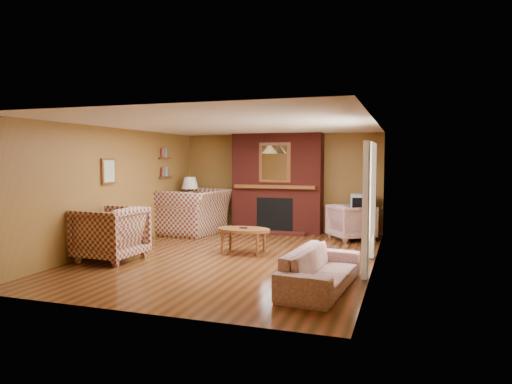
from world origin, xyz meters
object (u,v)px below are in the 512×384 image
(floral_sofa, at_px, (321,269))
(plaid_loveseat, at_px, (194,211))
(plaid_armchair, at_px, (110,233))
(coffee_table, at_px, (243,231))
(floral_armchair, at_px, (352,222))
(crt_tv, at_px, (362,204))
(table_lamp, at_px, (190,189))
(fireplace, at_px, (277,184))
(side_table, at_px, (190,218))
(tv_stand, at_px, (362,226))

(floral_sofa, bearing_deg, plaid_loveseat, 50.55)
(plaid_armchair, height_order, coffee_table, plaid_armchair)
(plaid_armchair, height_order, floral_sofa, plaid_armchair)
(plaid_armchair, bearing_deg, coffee_table, 123.81)
(floral_armchair, bearing_deg, floral_sofa, 143.56)
(floral_armchair, xyz_separation_m, crt_tv, (0.18, 0.41, 0.37))
(plaid_loveseat, distance_m, table_lamp, 0.64)
(fireplace, relative_size, coffee_table, 2.34)
(fireplace, bearing_deg, plaid_armchair, -116.13)
(floral_armchair, distance_m, table_lamp, 4.02)
(plaid_armchair, bearing_deg, fireplace, 157.27)
(coffee_table, distance_m, side_table, 3.14)
(side_table, bearing_deg, fireplace, 14.29)
(floral_armchair, height_order, crt_tv, crt_tv)
(plaid_armchair, bearing_deg, crt_tv, 136.82)
(tv_stand, bearing_deg, floral_sofa, -94.27)
(side_table, distance_m, table_lamp, 0.71)
(plaid_loveseat, relative_size, crt_tv, 3.08)
(plaid_loveseat, bearing_deg, side_table, -135.42)
(crt_tv, bearing_deg, coffee_table, -126.96)
(side_table, height_order, crt_tv, crt_tv)
(plaid_armchair, relative_size, crt_tv, 1.99)
(floral_sofa, relative_size, coffee_table, 1.82)
(floral_armchair, bearing_deg, plaid_loveseat, 56.79)
(floral_sofa, distance_m, coffee_table, 2.55)
(table_lamp, bearing_deg, side_table, 0.00)
(table_lamp, height_order, tv_stand, table_lamp)
(coffee_table, height_order, tv_stand, tv_stand)
(plaid_armchair, xyz_separation_m, crt_tv, (4.00, 3.79, 0.29))
(plaid_loveseat, bearing_deg, floral_armchair, 98.40)
(floral_armchair, distance_m, coffee_table, 2.79)
(plaid_loveseat, relative_size, tv_stand, 3.01)
(fireplace, xyz_separation_m, tv_stand, (2.05, -0.18, -0.91))
(floral_sofa, height_order, side_table, side_table)
(plaid_loveseat, bearing_deg, table_lamp, -135.42)
(floral_sofa, distance_m, crt_tv, 4.42)
(table_lamp, bearing_deg, fireplace, 14.29)
(floral_sofa, distance_m, table_lamp, 5.74)
(floral_armchair, height_order, tv_stand, floral_armchair)
(plaid_loveseat, height_order, floral_armchair, plaid_loveseat)
(plaid_armchair, relative_size, floral_sofa, 0.56)
(coffee_table, bearing_deg, crt_tv, 53.04)
(fireplace, height_order, plaid_armchair, fireplace)
(floral_sofa, relative_size, side_table, 2.86)
(side_table, bearing_deg, floral_armchair, -0.91)
(coffee_table, xyz_separation_m, side_table, (-2.21, 2.23, -0.11))
(plaid_armchair, distance_m, floral_armchair, 5.10)
(fireplace, bearing_deg, floral_sofa, -67.46)
(floral_sofa, bearing_deg, floral_armchair, 5.91)
(floral_sofa, height_order, tv_stand, floral_sofa)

